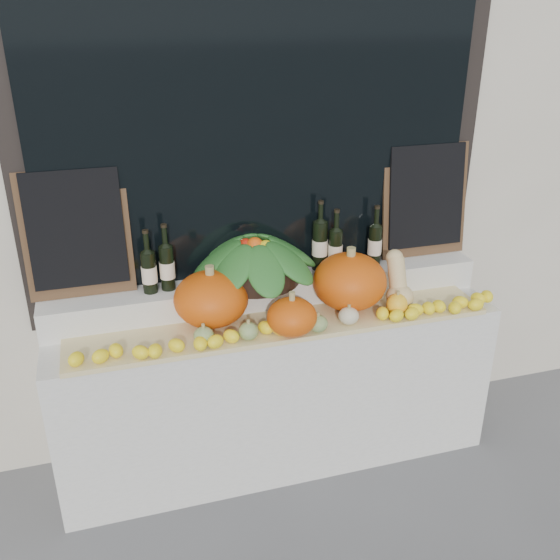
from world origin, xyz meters
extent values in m
cube|color=beige|center=(0.00, 2.25, 2.25)|extent=(7.00, 0.90, 4.50)
cube|color=black|center=(0.00, 1.80, 1.90)|extent=(2.40, 0.04, 2.10)
cube|color=black|center=(0.00, 1.77, 1.90)|extent=(2.20, 0.02, 2.00)
cube|color=silver|center=(0.00, 1.52, 0.44)|extent=(2.30, 0.55, 0.88)
cube|color=silver|center=(0.00, 1.68, 0.96)|extent=(2.30, 0.25, 0.16)
cube|color=tan|center=(0.00, 1.40, 0.89)|extent=(2.10, 0.32, 0.02)
ellipsoid|color=#DB540B|center=(-0.33, 1.50, 1.04)|extent=(0.42, 0.42, 0.27)
ellipsoid|color=#DB540B|center=(0.38, 1.48, 1.05)|extent=(0.46, 0.46, 0.29)
ellipsoid|color=#DB540B|center=(0.01, 1.29, 1.00)|extent=(0.29, 0.29, 0.18)
ellipsoid|color=#DBBC81|center=(0.63, 1.39, 0.97)|extent=(0.14, 0.14, 0.13)
cylinder|color=#DBBC81|center=(0.63, 1.44, 1.08)|extent=(0.09, 0.14, 0.18)
sphere|color=#DBBC81|center=(0.63, 1.48, 1.15)|extent=(0.09, 0.09, 0.09)
ellipsoid|color=#2D611D|center=(0.14, 1.28, 0.95)|extent=(0.10, 0.10, 0.08)
cylinder|color=#998C53|center=(0.14, 1.28, 1.00)|extent=(0.02, 0.02, 0.02)
ellipsoid|color=#2D611D|center=(-0.20, 1.30, 0.95)|extent=(0.09, 0.09, 0.09)
cylinder|color=#998C53|center=(-0.20, 1.30, 1.00)|extent=(0.02, 0.02, 0.02)
ellipsoid|color=beige|center=(0.05, 1.29, 0.94)|extent=(0.08, 0.08, 0.07)
cylinder|color=#998C53|center=(0.05, 1.29, 0.98)|extent=(0.02, 0.02, 0.02)
ellipsoid|color=yellow|center=(-0.03, 1.30, 0.98)|extent=(0.13, 0.13, 0.15)
cylinder|color=#998C53|center=(-0.03, 1.30, 1.06)|extent=(0.02, 0.02, 0.02)
ellipsoid|color=beige|center=(0.31, 1.31, 0.95)|extent=(0.10, 0.10, 0.09)
cylinder|color=#998C53|center=(0.31, 1.31, 1.00)|extent=(0.02, 0.02, 0.02)
ellipsoid|color=yellow|center=(0.58, 1.33, 0.96)|extent=(0.11, 0.11, 0.11)
cylinder|color=#998C53|center=(0.58, 1.33, 1.03)|extent=(0.02, 0.02, 0.02)
ellipsoid|color=#2D611D|center=(-0.41, 1.32, 0.95)|extent=(0.10, 0.10, 0.08)
cylinder|color=#998C53|center=(-0.41, 1.32, 1.00)|extent=(0.02, 0.02, 0.02)
cylinder|color=black|center=(-0.07, 1.66, 1.10)|extent=(0.46, 0.46, 0.11)
cylinder|color=black|center=(-0.61, 1.67, 1.15)|extent=(0.07, 0.07, 0.21)
cylinder|color=black|center=(-0.61, 1.67, 1.30)|extent=(0.03, 0.03, 0.10)
cylinder|color=beige|center=(-0.61, 1.67, 1.14)|extent=(0.08, 0.08, 0.08)
cylinder|color=black|center=(-0.61, 1.67, 1.36)|extent=(0.03, 0.03, 0.02)
cylinder|color=black|center=(-0.52, 1.67, 1.15)|extent=(0.07, 0.07, 0.23)
cylinder|color=black|center=(-0.52, 1.67, 1.32)|extent=(0.03, 0.03, 0.10)
cylinder|color=beige|center=(-0.52, 1.67, 1.14)|extent=(0.08, 0.08, 0.08)
cylinder|color=black|center=(-0.52, 1.67, 1.38)|extent=(0.03, 0.03, 0.02)
cylinder|color=black|center=(0.29, 1.70, 1.17)|extent=(0.08, 0.08, 0.27)
cylinder|color=black|center=(0.29, 1.70, 1.36)|extent=(0.03, 0.03, 0.10)
cylinder|color=beige|center=(0.29, 1.70, 1.16)|extent=(0.08, 0.08, 0.08)
cylinder|color=black|center=(0.29, 1.70, 1.41)|extent=(0.03, 0.03, 0.02)
cylinder|color=black|center=(0.37, 1.66, 1.15)|extent=(0.07, 0.07, 0.23)
cylinder|color=black|center=(0.37, 1.66, 1.32)|extent=(0.03, 0.03, 0.10)
cylinder|color=beige|center=(0.37, 1.66, 1.14)|extent=(0.08, 0.08, 0.08)
cylinder|color=black|center=(0.37, 1.66, 1.37)|extent=(0.03, 0.03, 0.02)
cylinder|color=black|center=(0.61, 1.68, 1.15)|extent=(0.07, 0.07, 0.22)
cylinder|color=black|center=(0.61, 1.68, 1.31)|extent=(0.03, 0.03, 0.10)
cylinder|color=beige|center=(0.61, 1.68, 1.14)|extent=(0.08, 0.08, 0.08)
cylinder|color=black|center=(0.61, 1.68, 1.36)|extent=(0.03, 0.03, 0.02)
cube|color=#4C331E|center=(-0.92, 1.75, 1.35)|extent=(0.50, 0.09, 0.62)
cube|color=black|center=(-0.92, 1.73, 1.38)|extent=(0.44, 0.08, 0.56)
cube|color=#4C331E|center=(0.92, 1.75, 1.35)|extent=(0.50, 0.09, 0.62)
cube|color=black|center=(0.92, 1.73, 1.38)|extent=(0.44, 0.08, 0.56)
camera|label=1|loc=(-0.78, -1.19, 2.39)|focal=40.00mm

